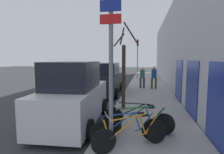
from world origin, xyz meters
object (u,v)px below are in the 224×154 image
object	(u,v)px
parked_car_0	(74,96)
parked_car_1	(106,80)
bicycle_2	(138,123)
pedestrian_near	(154,76)
street_tree	(124,72)
bicycle_3	(138,118)
signpost	(111,67)
pedestrian_far	(142,76)
bicycle_1	(127,129)
traffic_light	(138,53)
bicycle_0	(132,134)

from	to	relation	value
parked_car_0	parked_car_1	size ratio (longest dim) A/B	0.93
bicycle_2	pedestrian_near	bearing A→B (deg)	-21.71
parked_car_1	street_tree	world-z (taller)	street_tree
bicycle_3	parked_car_0	size ratio (longest dim) A/B	0.51
signpost	pedestrian_far	distance (m)	9.52
pedestrian_near	pedestrian_far	distance (m)	0.91
street_tree	bicycle_1	bearing A→B (deg)	-81.19
bicycle_2	bicycle_3	bearing A→B (deg)	-12.29
signpost	street_tree	distance (m)	3.45
traffic_light	pedestrian_far	bearing A→B (deg)	-84.01
bicycle_1	pedestrian_far	bearing A→B (deg)	-23.52
traffic_light	bicycle_2	bearing A→B (deg)	-87.35
bicycle_1	pedestrian_far	size ratio (longest dim) A/B	1.19
pedestrian_far	traffic_light	world-z (taller)	traffic_light
pedestrian_far	street_tree	world-z (taller)	street_tree
traffic_light	parked_car_1	bearing A→B (deg)	-101.58
bicycle_3	bicycle_2	bearing A→B (deg)	-162.07
bicycle_3	pedestrian_far	size ratio (longest dim) A/B	1.37
pedestrian_near	traffic_light	bearing A→B (deg)	-82.42
signpost	pedestrian_near	bearing A→B (deg)	80.71
signpost	parked_car_1	world-z (taller)	signpost
bicycle_0	pedestrian_far	size ratio (longest dim) A/B	1.13
signpost	bicycle_1	world-z (taller)	signpost
street_tree	traffic_light	distance (m)	12.56
bicycle_0	street_tree	distance (m)	3.73
bicycle_0	bicycle_1	world-z (taller)	bicycle_0
bicycle_1	pedestrian_near	distance (m)	8.95
bicycle_0	parked_car_1	xyz separation A→B (m)	(-2.34, 7.43, 0.45)
parked_car_1	signpost	bearing A→B (deg)	-77.68
pedestrian_far	bicycle_1	bearing A→B (deg)	-110.34
parked_car_0	pedestrian_near	xyz separation A→B (m)	(3.23, 7.43, 0.09)
bicycle_3	traffic_light	bearing A→B (deg)	16.92
parked_car_1	pedestrian_near	distance (m)	3.73
bicycle_2	parked_car_1	world-z (taller)	parked_car_1
bicycle_2	traffic_light	size ratio (longest dim) A/B	0.48
bicycle_0	bicycle_2	bearing A→B (deg)	-40.28
bicycle_1	parked_car_0	size ratio (longest dim) A/B	0.45
bicycle_1	street_tree	bearing A→B (deg)	-13.20
signpost	street_tree	size ratio (longest dim) A/B	0.99
pedestrian_far	signpost	bearing A→B (deg)	-112.65
pedestrian_far	traffic_light	size ratio (longest dim) A/B	0.36
signpost	bicycle_3	size ratio (longest dim) A/B	1.72
pedestrian_near	pedestrian_far	bearing A→B (deg)	-22.84
parked_car_1	street_tree	distance (m)	4.42
bicycle_1	parked_car_0	bearing A→B (deg)	34.02
signpost	bicycle_3	xyz separation A→B (m)	(0.62, 1.18, -1.67)
bicycle_3	parked_car_1	distance (m)	6.70
bicycle_0	parked_car_1	world-z (taller)	parked_car_1
bicycle_2	bicycle_3	size ratio (longest dim) A/B	0.98
traffic_light	street_tree	bearing A→B (deg)	-90.21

